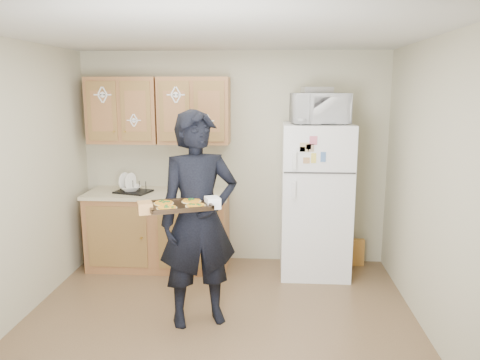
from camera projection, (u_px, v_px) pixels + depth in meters
name	position (u px, v px, depth m)	size (l,w,h in m)	color
floor	(217.00, 332.00, 4.05)	(3.60, 3.60, 0.00)	brown
ceiling	(214.00, 32.00, 3.57)	(3.60, 3.60, 0.00)	beige
wall_back	(233.00, 159.00, 5.57)	(3.60, 0.04, 2.50)	#B6B093
wall_front	(165.00, 280.00, 2.05)	(3.60, 0.04, 2.50)	#B6B093
wall_left	(3.00, 188.00, 3.94)	(0.04, 3.60, 2.50)	#B6B093
wall_right	(441.00, 195.00, 3.69)	(0.04, 3.60, 2.50)	#B6B093
refrigerator	(315.00, 200.00, 5.22)	(0.75, 0.70, 1.70)	white
base_cabinet	(159.00, 231.00, 5.48)	(1.60, 0.60, 0.86)	#975734
countertop	(158.00, 194.00, 5.39)	(1.64, 0.64, 0.04)	beige
upper_cab_left	(124.00, 110.00, 5.37)	(0.80, 0.33, 0.75)	#975734
upper_cab_right	(194.00, 111.00, 5.31)	(0.80, 0.33, 0.75)	#975734
cereal_box	(355.00, 252.00, 5.56)	(0.20, 0.07, 0.32)	#E1AA4F
person	(199.00, 220.00, 4.07)	(0.69, 0.46, 1.90)	black
baking_tray	(179.00, 206.00, 3.77)	(0.49, 0.36, 0.04)	black
pizza_front_left	(167.00, 208.00, 3.65)	(0.16, 0.16, 0.02)	orange
pizza_front_right	(195.00, 205.00, 3.72)	(0.16, 0.16, 0.02)	orange
pizza_back_left	(164.00, 203.00, 3.81)	(0.16, 0.16, 0.02)	orange
pizza_back_right	(191.00, 201.00, 3.87)	(0.16, 0.16, 0.02)	orange
microwave	(320.00, 109.00, 4.98)	(0.59, 0.40, 0.33)	white
foil_pan	(317.00, 90.00, 4.97)	(0.31, 0.21, 0.07)	silver
dish_rack	(133.00, 186.00, 5.35)	(0.38, 0.28, 0.15)	black
bowl	(130.00, 188.00, 5.36)	(0.24, 0.24, 0.06)	white
soap_bottle	(196.00, 186.00, 5.21)	(0.09, 0.10, 0.21)	white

